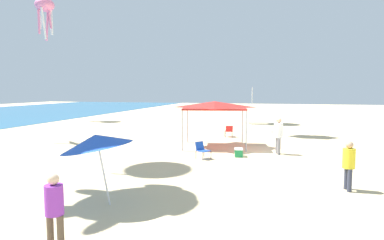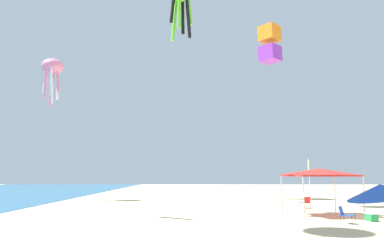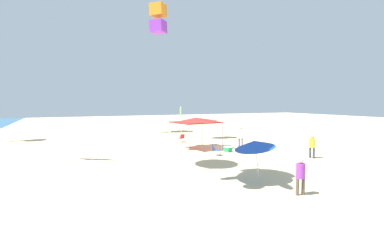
{
  "view_description": "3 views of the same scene",
  "coord_description": "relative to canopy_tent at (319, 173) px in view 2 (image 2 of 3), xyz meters",
  "views": [
    {
      "loc": [
        -17.21,
        -0.21,
        3.37
      ],
      "look_at": [
        1.94,
        4.69,
        1.5
      ],
      "focal_mm": 30.42,
      "sensor_mm": 36.0,
      "label": 1
    },
    {
      "loc": [
        -20.48,
        10.37,
        2.41
      ],
      "look_at": [
        1.1,
        10.6,
        5.47
      ],
      "focal_mm": 35.02,
      "sensor_mm": 36.0,
      "label": 2
    },
    {
      "loc": [
        -20.77,
        13.52,
        4.05
      ],
      "look_at": [
        2.7,
        3.03,
        2.38
      ],
      "focal_mm": 26.99,
      "sensor_mm": 36.0,
      "label": 3
    }
  ],
  "objects": [
    {
      "name": "folding_chair_near_cooler",
      "position": [
        -3.42,
        -0.01,
        -1.96
      ],
      "size": [
        0.79,
        0.81,
        0.82
      ],
      "rotation": [
        0.0,
        0.0,
        5.64
      ],
      "color": "black",
      "rests_on": "ground"
    },
    {
      "name": "banner_flag",
      "position": [
        7.56,
        -1.65,
        -0.31
      ],
      "size": [
        0.36,
        0.06,
        3.53
      ],
      "color": "silver",
      "rests_on": "ground"
    },
    {
      "name": "beach_umbrella",
      "position": [
        -10.38,
        1.56,
        -0.55
      ],
      "size": [
        2.08,
        2.1,
        2.28
      ],
      "color": "silver",
      "rests_on": "ground"
    },
    {
      "name": "kite_octopus_pink",
      "position": [
        11.87,
        20.6,
        9.64
      ],
      "size": [
        1.97,
        1.97,
        4.38
      ],
      "rotation": [
        0.0,
        0.0,
        4.58
      ],
      "color": "pink"
    },
    {
      "name": "canopy_tent",
      "position": [
        0.0,
        0.0,
        0.0
      ],
      "size": [
        3.6,
        4.0,
        2.68
      ],
      "rotation": [
        0.0,
        0.0,
        0.17
      ],
      "color": "#B7B7BC",
      "rests_on": "ground"
    },
    {
      "name": "kite_box_orange",
      "position": [
        5.75,
        1.47,
        9.82
      ],
      "size": [
        1.88,
        1.88,
        2.82
      ],
      "rotation": [
        0.0,
        0.0,
        5.5
      ],
      "color": "orange"
    },
    {
      "name": "cooler_box",
      "position": [
        -2.47,
        -1.7,
        -2.23
      ],
      "size": [
        0.67,
        0.49,
        0.4
      ],
      "color": "#1E8C4C",
      "rests_on": "ground"
    },
    {
      "name": "folding_chair_facing_ocean",
      "position": [
        4.08,
        -0.3,
        -1.96
      ],
      "size": [
        0.74,
        0.66,
        0.82
      ],
      "rotation": [
        0.0,
        0.0,
        1.83
      ],
      "color": "black",
      "rests_on": "ground"
    }
  ]
}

